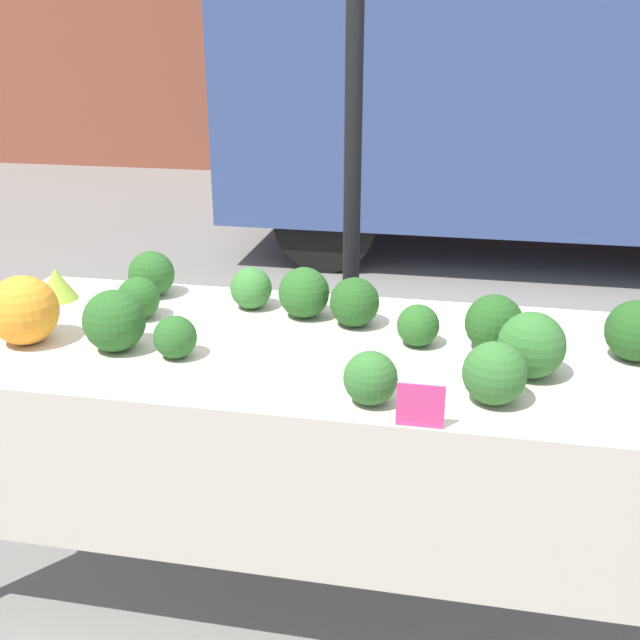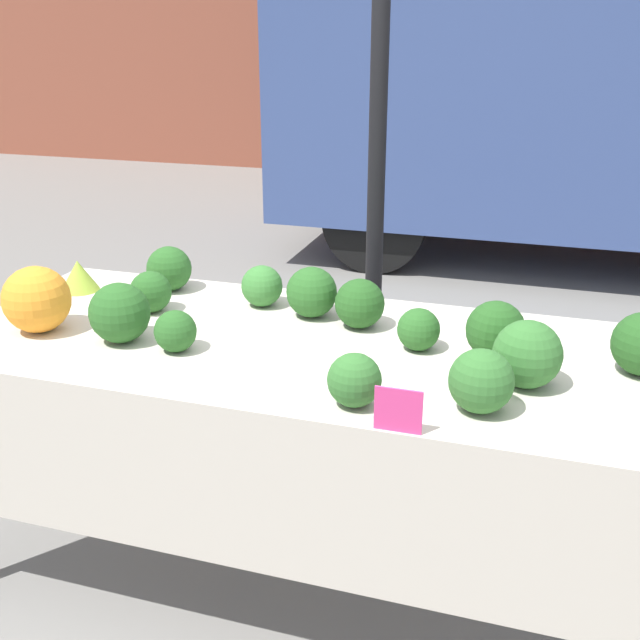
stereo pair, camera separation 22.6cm
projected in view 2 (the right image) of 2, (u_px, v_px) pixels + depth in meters
The scene contains 19 objects.
ground_plane at pixel (320, 572), 2.60m from camera, with size 40.00×40.00×0.00m, color gray.
tent_pole at pixel (376, 200), 3.00m from camera, with size 0.07×0.07×2.24m.
parked_truck at pixel (596, 77), 5.66m from camera, with size 5.00×2.06×2.64m.
market_table at pixel (313, 382), 2.26m from camera, with size 2.33×0.93×0.86m.
orange_cauliflower at pixel (37, 299), 2.35m from camera, with size 0.21×0.21×0.21m.
romanesco_head at pixel (79, 276), 2.74m from camera, with size 0.14×0.14×0.11m.
broccoli_head_0 at pixel (312, 292), 2.48m from camera, with size 0.17×0.17×0.17m.
broccoli_head_1 at pixel (169, 269), 2.73m from camera, with size 0.16×0.16×0.16m.
broccoli_head_2 at pixel (262, 286), 2.58m from camera, with size 0.14×0.14×0.14m.
broccoli_head_3 at pixel (419, 329), 2.23m from camera, with size 0.13×0.13×0.13m.
broccoli_head_4 at pixel (360, 304), 2.39m from camera, with size 0.16×0.16×0.16m.
broccoli_head_6 at pixel (527, 354), 1.99m from camera, with size 0.19×0.19×0.19m.
broccoli_head_7 at pixel (120, 313), 2.28m from camera, with size 0.19×0.19×0.19m.
broccoli_head_8 at pixel (481, 381), 1.86m from camera, with size 0.16×0.16×0.16m.
broccoli_head_9 at pixel (151, 292), 2.53m from camera, with size 0.14×0.14×0.14m.
broccoli_head_10 at pixel (354, 380), 1.90m from camera, with size 0.14×0.14×0.14m.
broccoli_head_11 at pixel (496, 330), 2.17m from camera, with size 0.17×0.17×0.17m.
broccoli_head_12 at pixel (175, 331), 2.22m from camera, with size 0.13×0.13×0.13m.
price_sign at pixel (398, 410), 1.77m from camera, with size 0.12×0.01×0.11m.
Camera 2 is at (0.62, -2.01, 1.76)m, focal length 42.00 mm.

